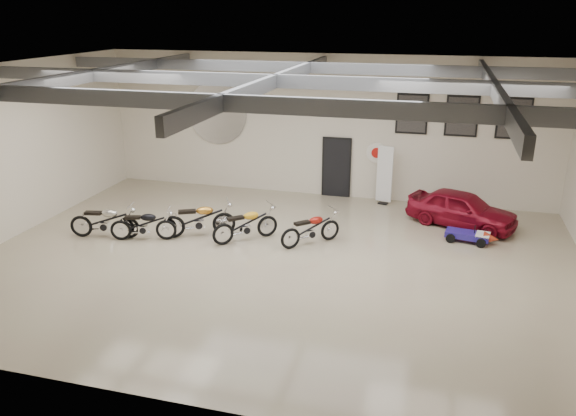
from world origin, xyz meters
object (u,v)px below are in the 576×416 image
(motorcycle_red, at_px, (311,228))
(vintage_car, at_px, (462,209))
(go_kart, at_px, (472,234))
(banner_stand, at_px, (385,176))
(motorcycle_silver, at_px, (104,221))
(motorcycle_gold, at_px, (198,219))
(motorcycle_yellow, at_px, (245,224))
(motorcycle_black, at_px, (143,224))

(motorcycle_red, bearing_deg, vintage_car, -11.88)
(go_kart, relative_size, vintage_car, 0.45)
(banner_stand, height_order, vintage_car, banner_stand)
(motorcycle_red, bearing_deg, motorcycle_silver, 146.21)
(banner_stand, bearing_deg, motorcycle_red, -98.92)
(motorcycle_gold, distance_m, motorcycle_yellow, 1.45)
(motorcycle_black, bearing_deg, vintage_car, 5.48)
(banner_stand, distance_m, motorcycle_black, 8.21)
(banner_stand, distance_m, go_kart, 4.04)
(motorcycle_black, height_order, vintage_car, vintage_car)
(banner_stand, distance_m, motorcycle_red, 4.48)
(motorcycle_gold, bearing_deg, motorcycle_red, -21.38)
(motorcycle_black, xyz_separation_m, motorcycle_yellow, (2.89, 0.74, 0.03))
(motorcycle_gold, bearing_deg, motorcycle_yellow, -24.44)
(motorcycle_gold, bearing_deg, go_kart, -14.13)
(banner_stand, height_order, go_kart, banner_stand)
(motorcycle_black, relative_size, motorcycle_gold, 0.89)
(motorcycle_black, xyz_separation_m, motorcycle_gold, (1.44, 0.70, 0.06))
(motorcycle_silver, height_order, vintage_car, vintage_car)
(motorcycle_silver, relative_size, motorcycle_gold, 0.96)
(motorcycle_yellow, xyz_separation_m, motorcycle_red, (1.89, 0.23, -0.03))
(motorcycle_yellow, bearing_deg, motorcycle_gold, 138.91)
(motorcycle_yellow, bearing_deg, banner_stand, 8.62)
(motorcycle_yellow, height_order, go_kart, motorcycle_yellow)
(motorcycle_black, distance_m, motorcycle_yellow, 2.98)
(banner_stand, xyz_separation_m, motorcycle_red, (-1.63, -4.14, -0.50))
(motorcycle_silver, height_order, motorcycle_yellow, motorcycle_silver)
(motorcycle_silver, xyz_separation_m, go_kart, (10.45, 2.46, -0.26))
(go_kart, bearing_deg, motorcycle_gold, -158.44)
(banner_stand, bearing_deg, motorcycle_silver, -132.90)
(motorcycle_red, height_order, vintage_car, vintage_car)
(motorcycle_silver, xyz_separation_m, motorcycle_yellow, (4.08, 0.86, -0.01))
(go_kart, bearing_deg, banner_stand, 145.52)
(banner_stand, relative_size, motorcycle_silver, 0.98)
(motorcycle_black, relative_size, motorcycle_yellow, 0.95)
(motorcycle_yellow, height_order, motorcycle_red, motorcycle_yellow)
(motorcycle_black, bearing_deg, motorcycle_red, -5.04)
(banner_stand, bearing_deg, motorcycle_yellow, -116.29)
(motorcycle_silver, bearing_deg, banner_stand, 23.32)
(motorcycle_silver, distance_m, motorcycle_red, 6.07)
(motorcycle_silver, height_order, motorcycle_gold, motorcycle_gold)
(go_kart, distance_m, vintage_car, 1.34)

